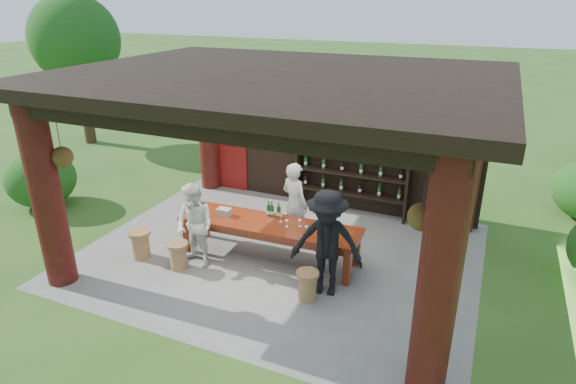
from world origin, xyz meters
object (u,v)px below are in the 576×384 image
at_px(wine_shelf, 352,164).
at_px(guest_woman, 195,226).
at_px(guest_man, 327,243).
at_px(stool_far_left, 140,244).
at_px(stool_near_left, 178,255).
at_px(host, 295,204).
at_px(stool_near_right, 307,285).
at_px(tasting_table, 269,228).
at_px(napkin_basket, 224,212).

relative_size(wine_shelf, guest_woman, 1.64).
bearing_deg(guest_man, stool_far_left, 177.13).
height_order(stool_near_left, guest_woman, guest_woman).
bearing_deg(host, guest_man, 152.17).
height_order(wine_shelf, guest_man, wine_shelf).
bearing_deg(guest_woman, host, 59.57).
distance_m(stool_near_left, stool_near_right, 2.54).
distance_m(tasting_table, stool_far_left, 2.50).
relative_size(host, napkin_basket, 6.66).
relative_size(tasting_table, stool_near_left, 6.72).
xyz_separation_m(wine_shelf, guest_woman, (-1.93, -3.44, -0.36)).
relative_size(stool_near_right, guest_woman, 0.32).
relative_size(host, guest_man, 0.93).
distance_m(stool_near_left, stool_far_left, 0.90).
bearing_deg(guest_woman, guest_man, 14.20).
bearing_deg(stool_near_right, tasting_table, 140.15).
height_order(tasting_table, guest_woman, guest_woman).
bearing_deg(guest_woman, stool_near_left, -121.01).
distance_m(guest_woman, guest_man, 2.51).
relative_size(wine_shelf, host, 1.52).
bearing_deg(stool_near_left, wine_shelf, 59.58).
distance_m(wine_shelf, stool_near_right, 3.77).
bearing_deg(napkin_basket, wine_shelf, 57.79).
height_order(guest_man, napkin_basket, guest_man).
bearing_deg(stool_near_right, stool_far_left, -179.95).
height_order(tasting_table, host, host).
height_order(stool_far_left, guest_man, guest_man).
distance_m(stool_near_right, napkin_basket, 2.35).
relative_size(host, guest_woman, 1.08).
bearing_deg(stool_near_right, wine_shelf, 95.74).
xyz_separation_m(stool_near_right, napkin_basket, (-2.09, 0.91, 0.55)).
xyz_separation_m(tasting_table, napkin_basket, (-0.94, -0.05, 0.19)).
bearing_deg(tasting_table, host, 74.02).
bearing_deg(guest_woman, tasting_table, 45.23).
distance_m(tasting_table, guest_man, 1.54).
bearing_deg(guest_man, stool_near_left, 179.56).
xyz_separation_m(stool_far_left, guest_woman, (1.14, 0.21, 0.51)).
bearing_deg(stool_near_left, host, 47.44).
distance_m(wine_shelf, guest_man, 3.40).
bearing_deg(stool_far_left, host, 34.22).
bearing_deg(wine_shelf, host, -106.35).
bearing_deg(guest_man, stool_near_right, -132.45).
bearing_deg(stool_near_left, guest_man, 7.27).
bearing_deg(stool_near_left, guest_woman, 46.94).
distance_m(stool_near_right, guest_woman, 2.37).
height_order(wine_shelf, stool_far_left, wine_shelf).
bearing_deg(stool_near_right, host, 119.10).
bearing_deg(stool_near_right, napkin_basket, 156.43).
distance_m(stool_near_left, napkin_basket, 1.19).
relative_size(wine_shelf, stool_far_left, 4.72).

